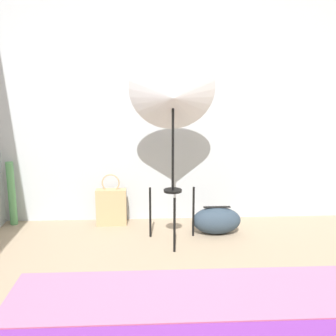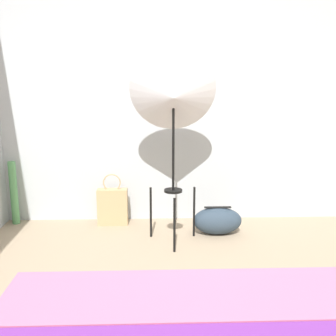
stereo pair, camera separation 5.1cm
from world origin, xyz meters
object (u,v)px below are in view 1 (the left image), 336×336
Objects in this scene: duffel_bag at (217,220)px; paper_roll at (12,194)px; tote_bag at (111,206)px; photo_umbrella at (173,94)px.

paper_roll is at bearing 170.01° from duffel_bag.
photo_umbrella is at bearing -37.95° from tote_bag.
paper_roll is (-1.95, 0.34, 0.19)m from duffel_bag.
photo_umbrella reaches higher than duffel_bag.
photo_umbrella is 1.88m from paper_roll.
duffel_bag is at bearing -16.00° from tote_bag.
photo_umbrella reaches higher than tote_bag.
tote_bag is at bearing -3.60° from paper_roll.
tote_bag is at bearing 142.05° from photo_umbrella.
photo_umbrella is at bearing -18.24° from paper_roll.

